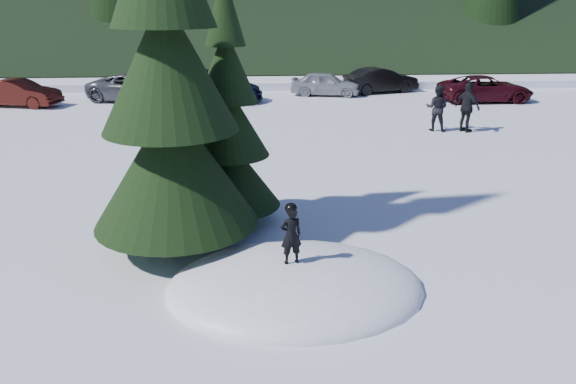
{
  "coord_description": "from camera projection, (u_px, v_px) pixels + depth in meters",
  "views": [
    {
      "loc": [
        -0.67,
        -8.64,
        4.76
      ],
      "look_at": [
        -0.0,
        1.95,
        1.1
      ],
      "focal_mm": 35.0,
      "sensor_mm": 36.0,
      "label": 1
    }
  ],
  "objects": [
    {
      "name": "ground",
      "position": [
        295.0,
        288.0,
        9.75
      ],
      "size": [
        200.0,
        200.0,
        0.0
      ],
      "primitive_type": "plane",
      "color": "white",
      "rests_on": "ground"
    },
    {
      "name": "snow_mound",
      "position": [
        295.0,
        288.0,
        9.75
      ],
      "size": [
        4.48,
        3.52,
        0.96
      ],
      "primitive_type": "ellipsoid",
      "color": "white",
      "rests_on": "ground"
    },
    {
      "name": "spruce_tall",
      "position": [
        168.0,
        82.0,
        10.23
      ],
      "size": [
        3.2,
        3.2,
        8.6
      ],
      "color": "black",
      "rests_on": "ground"
    },
    {
      "name": "spruce_short",
      "position": [
        228.0,
        130.0,
        12.01
      ],
      "size": [
        2.2,
        2.2,
        5.37
      ],
      "color": "black",
      "rests_on": "ground"
    },
    {
      "name": "child_skier",
      "position": [
        291.0,
        235.0,
        9.44
      ],
      "size": [
        0.42,
        0.32,
        1.02
      ],
      "primitive_type": "imported",
      "rotation": [
        0.0,
        0.0,
        3.38
      ],
      "color": "black",
      "rests_on": "snow_mound"
    },
    {
      "name": "adult_0",
      "position": [
        437.0,
        108.0,
        21.14
      ],
      "size": [
        1.05,
        0.97,
        1.74
      ],
      "primitive_type": "imported",
      "rotation": [
        0.0,
        0.0,
        2.68
      ],
      "color": "black",
      "rests_on": "ground"
    },
    {
      "name": "adult_1",
      "position": [
        467.0,
        107.0,
        20.91
      ],
      "size": [
        0.94,
        1.17,
        1.86
      ],
      "primitive_type": "imported",
      "rotation": [
        0.0,
        0.0,
        2.09
      ],
      "color": "black",
      "rests_on": "ground"
    },
    {
      "name": "car_1",
      "position": [
        19.0,
        93.0,
        26.02
      ],
      "size": [
        4.01,
        2.16,
        1.25
      ],
      "primitive_type": "imported",
      "rotation": [
        0.0,
        0.0,
        1.34
      ],
      "color": "#340D09",
      "rests_on": "ground"
    },
    {
      "name": "car_2",
      "position": [
        138.0,
        88.0,
        27.32
      ],
      "size": [
        5.27,
        3.53,
        1.34
      ],
      "primitive_type": "imported",
      "rotation": [
        0.0,
        0.0,
        1.28
      ],
      "color": "#4E4F56",
      "rests_on": "ground"
    },
    {
      "name": "car_3",
      "position": [
        212.0,
        86.0,
        27.48
      ],
      "size": [
        5.5,
        3.75,
        1.48
      ],
      "primitive_type": "imported",
      "rotation": [
        0.0,
        0.0,
        1.21
      ],
      "color": "black",
      "rests_on": "ground"
    },
    {
      "name": "car_4",
      "position": [
        326.0,
        84.0,
        29.01
      ],
      "size": [
        3.82,
        2.16,
        1.22
      ],
      "primitive_type": "imported",
      "rotation": [
        0.0,
        0.0,
        1.36
      ],
      "color": "#94989C",
      "rests_on": "ground"
    },
    {
      "name": "car_5",
      "position": [
        381.0,
        80.0,
        29.9
      ],
      "size": [
        4.21,
        2.54,
        1.31
      ],
      "primitive_type": "imported",
      "rotation": [
        0.0,
        0.0,
        1.88
      ],
      "color": "black",
      "rests_on": "ground"
    },
    {
      "name": "car_6",
      "position": [
        486.0,
        89.0,
        27.32
      ],
      "size": [
        4.56,
        2.2,
        1.25
      ],
      "primitive_type": "imported",
      "rotation": [
        0.0,
        0.0,
        1.6
      ],
      "color": "black",
      "rests_on": "ground"
    }
  ]
}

